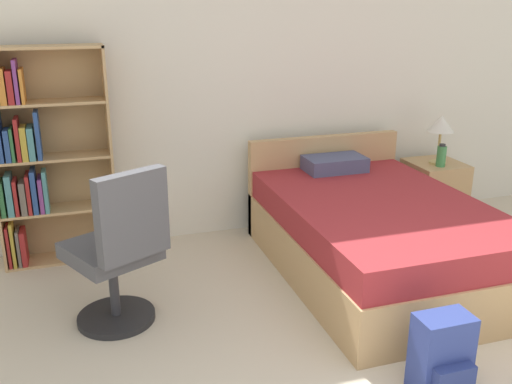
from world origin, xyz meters
TOP-DOWN VIEW (x-y plane):
  - wall_back at (0.00, 3.23)m, footprint 9.00×0.06m
  - bookshelf at (-1.74, 3.02)m, footprint 0.85×0.26m
  - bed at (0.57, 2.10)m, footprint 1.36×2.04m
  - office_chair at (-1.28, 1.88)m, footprint 0.66×0.71m
  - nightstand at (1.61, 2.87)m, footprint 0.45×0.50m
  - table_lamp at (1.59, 2.84)m, footprint 0.23×0.23m
  - water_bottle at (1.57, 2.75)m, footprint 0.08×0.08m
  - backpack_blue at (0.22, 0.74)m, footprint 0.29×0.24m

SIDE VIEW (x-z plane):
  - backpack_blue at x=0.22m, z-range -0.01..0.42m
  - nightstand at x=1.61m, z-range 0.00..0.55m
  - bed at x=0.57m, z-range -0.12..0.72m
  - office_chair at x=-1.28m, z-range -0.02..1.02m
  - water_bottle at x=1.57m, z-range 0.54..0.74m
  - bookshelf at x=-1.74m, z-range 0.01..1.65m
  - table_lamp at x=1.59m, z-range 0.67..1.11m
  - wall_back at x=0.00m, z-range 0.00..2.60m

